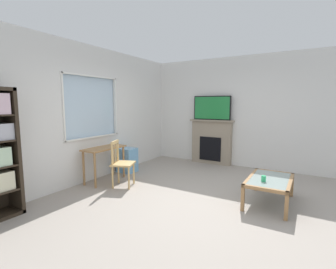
# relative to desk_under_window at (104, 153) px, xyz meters

# --- Properties ---
(ground) EXTENTS (6.39, 5.80, 0.02)m
(ground) POSITION_rel_desk_under_window_xyz_m (-0.02, -2.05, -0.60)
(ground) COLOR #9E9389
(wall_back_with_window) EXTENTS (5.39, 0.15, 2.80)m
(wall_back_with_window) POSITION_rel_desk_under_window_xyz_m (-0.02, 0.35, 0.80)
(wall_back_with_window) COLOR silver
(wall_back_with_window) RESTS_ON ground
(wall_right) EXTENTS (0.12, 5.00, 2.80)m
(wall_right) POSITION_rel_desk_under_window_xyz_m (2.74, -2.05, 0.81)
(wall_right) COLOR silver
(wall_right) RESTS_ON ground
(desk_under_window) EXTENTS (0.92, 0.42, 0.72)m
(desk_under_window) POSITION_rel_desk_under_window_xyz_m (0.00, 0.00, 0.00)
(desk_under_window) COLOR #A37547
(desk_under_window) RESTS_ON ground
(wooden_chair) EXTENTS (0.54, 0.53, 0.90)m
(wooden_chair) POSITION_rel_desk_under_window_xyz_m (-0.06, -0.52, -0.12)
(wooden_chair) COLOR tan
(wooden_chair) RESTS_ON ground
(plastic_drawer_unit) EXTENTS (0.35, 0.40, 0.57)m
(plastic_drawer_unit) POSITION_rel_desk_under_window_xyz_m (0.77, 0.05, -0.30)
(plastic_drawer_unit) COLOR #72ADDB
(plastic_drawer_unit) RESTS_ON ground
(fireplace) EXTENTS (0.26, 1.17, 1.19)m
(fireplace) POSITION_rel_desk_under_window_xyz_m (2.58, -1.37, 0.01)
(fireplace) COLOR gray
(fireplace) RESTS_ON ground
(tv) EXTENTS (0.06, 1.01, 0.63)m
(tv) POSITION_rel_desk_under_window_xyz_m (2.56, -1.37, 0.91)
(tv) COLOR black
(tv) RESTS_ON fireplace
(coffee_table) EXTENTS (1.07, 0.65, 0.42)m
(coffee_table) POSITION_rel_desk_under_window_xyz_m (0.53, -3.14, -0.23)
(coffee_table) COLOR #8C9E99
(coffee_table) RESTS_ON ground
(sippy_cup) EXTENTS (0.07, 0.07, 0.09)m
(sippy_cup) POSITION_rel_desk_under_window_xyz_m (0.32, -3.08, -0.13)
(sippy_cup) COLOR #33B770
(sippy_cup) RESTS_ON coffee_table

